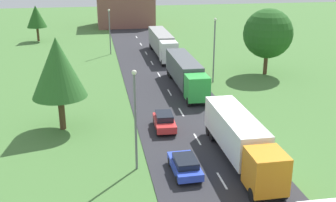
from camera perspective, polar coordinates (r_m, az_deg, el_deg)
The scene contains 13 objects.
road at distance 29.69m, azimuth 8.31°, elevation -12.28°, with size 10.00×140.00×0.06m, color #2B2B30.
truck_second at distance 32.96m, azimuth 9.94°, elevation -5.03°, with size 2.54×12.43×3.48m.
truck_third at distance 50.83m, azimuth 2.43°, elevation 4.02°, with size 2.55×13.99×3.56m.
truck_fourth at distance 68.05m, azimuth -0.83°, elevation 8.02°, with size 2.57×15.01×3.70m.
car_third at distance 31.26m, azimuth 2.34°, elevation -8.77°, with size 1.97×4.13×1.35m.
car_fourth at distance 38.92m, azimuth -0.51°, elevation -2.79°, with size 2.00×4.09×1.52m.
lamppost_second at distance 30.58m, azimuth -4.51°, elevation -1.99°, with size 0.36×0.36×7.87m.
lamppost_third at distance 53.11m, azimuth 6.37°, elevation 7.37°, with size 0.36×0.36×8.28m.
lamppost_fourth at distance 69.61m, azimuth -8.03°, elevation 9.75°, with size 0.36×0.36×7.41m.
tree_oak at distance 38.81m, azimuth -14.91°, elevation 4.42°, with size 5.02×5.02×8.75m.
tree_birch at distance 83.80m, azimuth -17.68°, elevation 11.01°, with size 3.74×3.74×6.79m.
tree_maple at distance 58.14m, azimuth 13.57°, elevation 9.00°, with size 6.68×6.68×8.98m.
distant_building at distance 99.45m, azimuth -5.92°, elevation 12.78°, with size 12.81×10.79×8.77m, color brown.
Camera 1 is at (-8.58, 0.63, 15.47)m, focal length 44.33 mm.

